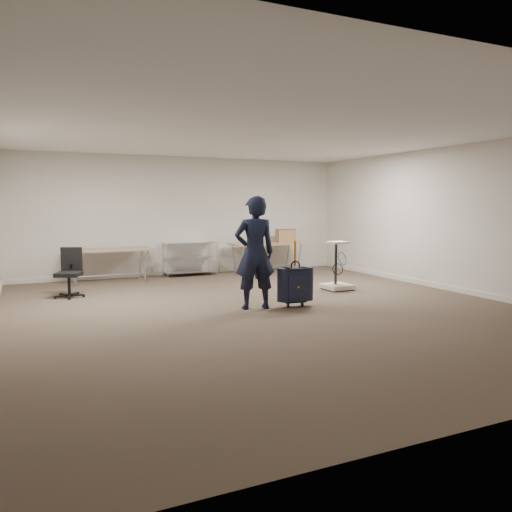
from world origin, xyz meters
name	(u,v)px	position (x,y,z in m)	size (l,w,h in m)	color
ground	(268,309)	(0.00, 0.00, 0.00)	(9.00, 9.00, 0.00)	#413627
room_shell	(235,293)	(0.00, 1.38, 0.05)	(8.00, 9.00, 9.00)	beige
folding_table_left	(108,251)	(-1.90, 3.95, 0.68)	(1.80, 0.75, 0.73)	#8F7658
folding_table_right	(267,245)	(1.90, 3.95, 0.68)	(1.80, 0.75, 0.73)	#8F7658
wire_shelf	(190,257)	(0.00, 4.20, 0.44)	(1.22, 0.47, 0.80)	silver
person	(255,253)	(-0.16, 0.15, 0.91)	(0.66, 0.43, 1.82)	black
suitcase	(295,285)	(0.50, 0.00, 0.37)	(0.42, 0.27, 1.09)	#152130
office_chair	(70,282)	(-2.81, 2.48, 0.27)	(0.54, 0.55, 0.90)	black
equipment_cart	(337,277)	(2.07, 1.12, 0.25)	(0.54, 0.54, 0.96)	white
cardboard_box	(285,236)	(2.43, 3.99, 0.90)	(0.44, 0.33, 0.33)	#966546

